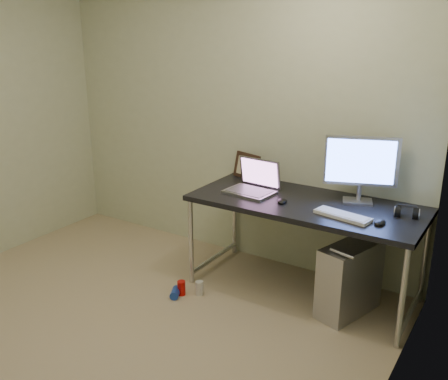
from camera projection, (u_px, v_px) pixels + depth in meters
floor at (91, 343)px, 3.28m from camera, size 3.50×3.50×0.00m
wall_back at (231, 117)px, 4.30m from camera, size 3.50×0.02×2.50m
wall_right at (374, 218)px, 2.01m from camera, size 0.02×3.50×2.50m
desk at (305, 211)px, 3.72m from camera, size 1.72×0.75×0.75m
tower_computer at (350, 279)px, 3.57m from camera, size 0.36×0.55×0.56m
cable_a at (363, 240)px, 3.89m from camera, size 0.01×0.16×0.69m
cable_b at (373, 246)px, 3.84m from camera, size 0.02×0.11×0.71m
can_red at (181, 288)px, 3.87m from camera, size 0.07×0.07×0.11m
can_white at (199, 288)px, 3.87m from camera, size 0.07×0.07×0.11m
can_blue at (175, 293)px, 3.84m from camera, size 0.11×0.14×0.07m
laptop at (253, 184)px, 3.91m from camera, size 0.39×0.33×0.25m
monitor at (361, 164)px, 3.60m from camera, size 0.51×0.22×0.49m
keyboard at (343, 216)px, 3.39m from camera, size 0.41×0.20×0.02m
mouse_right at (380, 221)px, 3.27m from camera, size 0.07×0.12×0.04m
mouse_left at (282, 200)px, 3.68m from camera, size 0.09×0.12×0.04m
headphones at (407, 213)px, 3.40m from camera, size 0.17×0.10×0.10m
picture_frame at (247, 166)px, 4.24m from camera, size 0.28×0.15×0.22m
webcam at (271, 174)px, 4.10m from camera, size 0.04×0.03×0.11m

